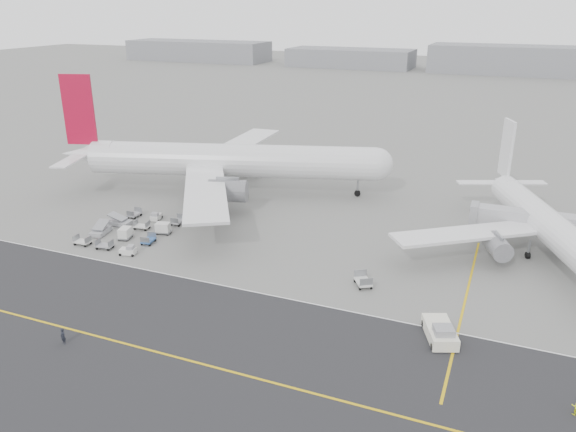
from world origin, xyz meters
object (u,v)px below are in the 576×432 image
at_px(airliner_a, 224,160).
at_px(pushback_tug, 440,332).
at_px(ground_crew_a, 63,336).
at_px(jet_bridge, 524,221).
at_px(airliner_b, 552,229).

bearing_deg(airliner_a, pushback_tug, -144.87).
distance_m(airliner_a, ground_crew_a, 53.53).
bearing_deg(jet_bridge, airliner_b, -42.74).
xyz_separation_m(airliner_b, pushback_tug, (-11.23, -26.83, -3.75)).
bearing_deg(airliner_a, ground_crew_a, 172.62).
relative_size(airliner_a, pushback_tug, 8.12).
height_order(airliner_b, ground_crew_a, airliner_b).
bearing_deg(pushback_tug, airliner_b, 45.36).
height_order(airliner_b, jet_bridge, airliner_b).
distance_m(airliner_a, jet_bridge, 53.93).
xyz_separation_m(airliner_a, ground_crew_a, (8.64, -52.55, -5.43)).
bearing_deg(airliner_b, pushback_tug, -135.10).
distance_m(airliner_a, pushback_tug, 58.77).
relative_size(airliner_b, pushback_tug, 5.78).
bearing_deg(pushback_tug, airliner_a, 119.92).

